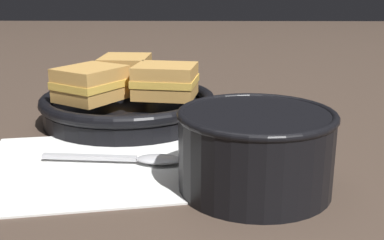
{
  "coord_description": "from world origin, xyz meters",
  "views": [
    {
      "loc": [
        0.01,
        -0.49,
        0.2
      ],
      "look_at": [
        0.0,
        0.05,
        0.04
      ],
      "focal_mm": 45.0,
      "sensor_mm": 36.0,
      "label": 1
    }
  ],
  "objects_px": {
    "skillet": "(128,107)",
    "sandwich_near_right": "(165,81)",
    "sandwich_far_left": "(125,71)",
    "soup_bowl": "(256,145)",
    "spoon": "(140,159)",
    "sandwich_near_left": "(91,84)"
  },
  "relations": [
    {
      "from": "skillet",
      "to": "sandwich_near_right",
      "type": "height_order",
      "value": "sandwich_near_right"
    },
    {
      "from": "skillet",
      "to": "sandwich_far_left",
      "type": "height_order",
      "value": "sandwich_far_left"
    },
    {
      "from": "soup_bowl",
      "to": "sandwich_near_right",
      "type": "relative_size",
      "value": 1.62
    },
    {
      "from": "soup_bowl",
      "to": "skillet",
      "type": "height_order",
      "value": "soup_bowl"
    },
    {
      "from": "spoon",
      "to": "sandwich_near_left",
      "type": "distance_m",
      "value": 0.17
    },
    {
      "from": "sandwich_far_left",
      "to": "skillet",
      "type": "bearing_deg",
      "value": -78.95
    },
    {
      "from": "spoon",
      "to": "sandwich_near_left",
      "type": "height_order",
      "value": "sandwich_near_left"
    },
    {
      "from": "spoon",
      "to": "sandwich_far_left",
      "type": "relative_size",
      "value": 1.79
    },
    {
      "from": "spoon",
      "to": "skillet",
      "type": "height_order",
      "value": "skillet"
    },
    {
      "from": "soup_bowl",
      "to": "sandwich_near_right",
      "type": "xyz_separation_m",
      "value": [
        -0.1,
        0.22,
        0.02
      ]
    },
    {
      "from": "spoon",
      "to": "skillet",
      "type": "xyz_separation_m",
      "value": [
        -0.04,
        0.18,
        0.01
      ]
    },
    {
      "from": "skillet",
      "to": "sandwich_far_left",
      "type": "bearing_deg",
      "value": 101.05
    },
    {
      "from": "soup_bowl",
      "to": "skillet",
      "type": "distance_m",
      "value": 0.29
    },
    {
      "from": "skillet",
      "to": "sandwich_near_left",
      "type": "height_order",
      "value": "sandwich_near_left"
    },
    {
      "from": "soup_bowl",
      "to": "skillet",
      "type": "xyz_separation_m",
      "value": [
        -0.16,
        0.24,
        -0.02
      ]
    },
    {
      "from": "spoon",
      "to": "skillet",
      "type": "bearing_deg",
      "value": 105.86
    },
    {
      "from": "sandwich_near_right",
      "to": "sandwich_far_left",
      "type": "relative_size",
      "value": 1.07
    },
    {
      "from": "spoon",
      "to": "sandwich_far_left",
      "type": "height_order",
      "value": "sandwich_far_left"
    },
    {
      "from": "soup_bowl",
      "to": "sandwich_near_right",
      "type": "distance_m",
      "value": 0.24
    },
    {
      "from": "spoon",
      "to": "sandwich_near_right",
      "type": "height_order",
      "value": "sandwich_near_right"
    },
    {
      "from": "sandwich_far_left",
      "to": "sandwich_near_left",
      "type": "bearing_deg",
      "value": -108.74
    },
    {
      "from": "skillet",
      "to": "sandwich_near_left",
      "type": "xyz_separation_m",
      "value": [
        -0.04,
        -0.04,
        0.04
      ]
    }
  ]
}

